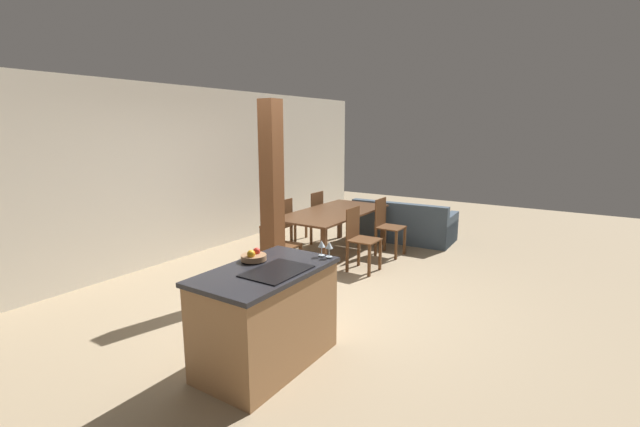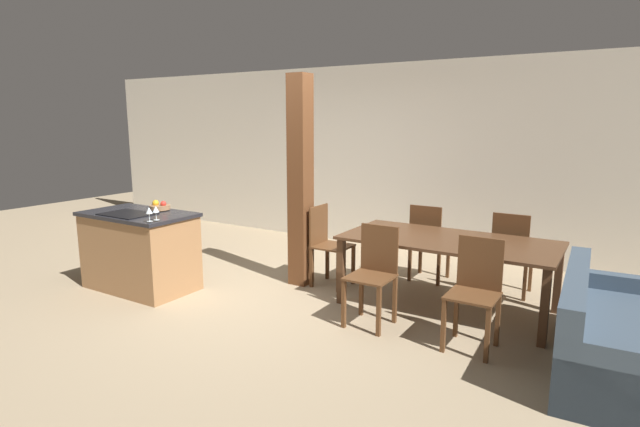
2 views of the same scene
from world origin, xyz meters
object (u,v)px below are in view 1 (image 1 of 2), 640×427
wine_glass_middle (322,244)px  dining_chair_head_end (279,245)px  kitchen_island (267,316)px  wine_glass_near (329,246)px  dining_chair_far_left (280,225)px  dining_table (333,216)px  dining_chair_far_right (312,215)px  fruit_bowl (254,256)px  dining_chair_near_right (387,225)px  couch (404,226)px  dining_chair_near_left (360,238)px  timber_post (272,197)px

wine_glass_middle → dining_chair_head_end: wine_glass_middle is taller
kitchen_island → wine_glass_near: bearing=-27.7°
dining_chair_far_left → dining_table: bearing=122.5°
wine_glass_near → dining_table: wine_glass_near is taller
wine_glass_near → dining_chair_far_left: bearing=46.9°
wine_glass_middle → dining_table: (2.59, 1.45, -0.35)m
dining_chair_far_left → dining_chair_far_right: size_ratio=1.00×
wine_glass_middle → fruit_bowl: bearing=136.3°
dining_chair_near_right → couch: (1.05, 0.12, -0.24)m
fruit_bowl → dining_chair_near_left: size_ratio=0.25×
dining_chair_near_right → dining_chair_head_end: size_ratio=1.00×
wine_glass_near → timber_post: bearing=57.5°
dining_chair_far_left → dining_chair_near_right: bearing=122.5°
dining_chair_near_right → couch: dining_chair_near_right is taller
dining_table → dining_chair_near_left: (-0.47, -0.74, -0.15)m
kitchen_island → dining_table: bearing=21.3°
wine_glass_middle → couch: 4.26m
dining_chair_far_left → dining_chair_far_right: same height
wine_glass_middle → couch: size_ratio=0.08×
wine_glass_near → dining_chair_near_right: wine_glass_near is taller
dining_chair_near_left → couch: (1.99, 0.12, -0.24)m
dining_table → timber_post: size_ratio=0.87×
kitchen_island → dining_chair_head_end: bearing=35.4°
dining_chair_far_right → timber_post: (-2.17, -0.87, 0.71)m
dining_chair_far_left → timber_post: (-1.23, -0.87, 0.71)m
timber_post → dining_chair_far_left: bearing=35.2°
wine_glass_middle → dining_table: wine_glass_middle is taller
kitchen_island → dining_table: kitchen_island is taller
dining_chair_near_right → dining_chair_head_end: same height
dining_table → couch: bearing=-22.0°
dining_chair_head_end → timber_post: (-0.28, -0.13, 0.71)m
dining_table → dining_chair_far_right: size_ratio=2.26×
dining_chair_near_right → couch: size_ratio=0.51×
fruit_bowl → kitchen_island: bearing=-115.4°
wine_glass_middle → timber_post: bearing=55.8°
dining_chair_near_left → dining_chair_head_end: bearing=142.0°
dining_chair_near_left → couch: size_ratio=0.51×
dining_chair_near_right → wine_glass_middle: bearing=-167.0°
kitchen_island → fruit_bowl: (0.11, 0.22, 0.48)m
dining_chair_near_right → timber_post: (-2.17, 0.61, 0.71)m
dining_chair_near_left → dining_table: bearing=57.5°
kitchen_island → dining_chair_head_end: (1.74, 1.23, 0.05)m
fruit_bowl → dining_table: size_ratio=0.11×
dining_chair_head_end → dining_chair_near_left: bearing=-128.0°
wine_glass_middle → dining_chair_near_right: (3.06, 0.71, -0.51)m
dining_chair_near_right → dining_chair_head_end: bearing=158.6°
wine_glass_near → dining_chair_far_left: (2.12, 2.27, -0.51)m
fruit_bowl → dining_chair_far_right: bearing=26.4°
dining_chair_head_end → dining_chair_far_left: bearing=-52.0°
wine_glass_near → dining_chair_near_right: (3.06, 0.79, -0.51)m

